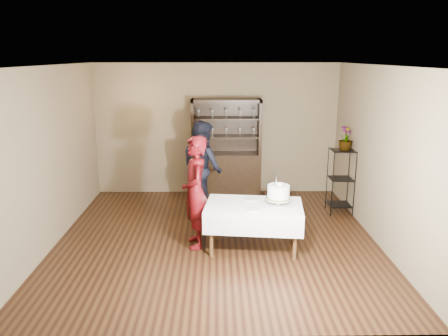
% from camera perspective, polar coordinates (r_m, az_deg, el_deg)
% --- Properties ---
extents(floor, '(5.00, 5.00, 0.00)m').
position_cam_1_polar(floor, '(7.05, -0.96, -9.25)').
color(floor, black).
rests_on(floor, ground).
extents(ceiling, '(5.00, 5.00, 0.00)m').
position_cam_1_polar(ceiling, '(6.46, -1.07, 13.25)').
color(ceiling, white).
rests_on(ceiling, back_wall).
extents(back_wall, '(5.00, 0.02, 2.70)m').
position_cam_1_polar(back_wall, '(9.08, -1.00, 5.06)').
color(back_wall, '#77674C').
rests_on(back_wall, floor).
extents(wall_left, '(0.02, 5.00, 2.70)m').
position_cam_1_polar(wall_left, '(7.08, -21.68, 1.32)').
color(wall_left, '#77674C').
rests_on(wall_left, floor).
extents(wall_right, '(0.02, 5.00, 2.70)m').
position_cam_1_polar(wall_right, '(7.08, 19.68, 1.49)').
color(wall_right, '#77674C').
rests_on(wall_right, floor).
extents(china_hutch, '(1.40, 0.48, 2.00)m').
position_cam_1_polar(china_hutch, '(8.98, 0.29, 0.49)').
color(china_hutch, black).
rests_on(china_hutch, floor).
extents(plant_etagere, '(0.42, 0.42, 1.20)m').
position_cam_1_polar(plant_etagere, '(8.28, 15.00, -1.33)').
color(plant_etagere, black).
rests_on(plant_etagere, floor).
extents(cake_table, '(1.51, 1.03, 0.71)m').
position_cam_1_polar(cake_table, '(6.54, 3.91, -6.16)').
color(cake_table, silver).
rests_on(cake_table, floor).
extents(woman, '(0.51, 0.68, 1.71)m').
position_cam_1_polar(woman, '(6.55, -3.76, -3.17)').
color(woman, '#34040E').
rests_on(woman, floor).
extents(man, '(1.00, 1.06, 1.73)m').
position_cam_1_polar(man, '(7.89, -2.83, -0.01)').
color(man, black).
rests_on(man, floor).
extents(cake, '(0.36, 0.36, 0.49)m').
position_cam_1_polar(cake, '(6.39, 7.11, -3.26)').
color(cake, white).
rests_on(cake, cake_table).
extents(plate_near, '(0.27, 0.27, 0.01)m').
position_cam_1_polar(plate_near, '(6.26, 3.77, -5.41)').
color(plate_near, white).
rests_on(plate_near, cake_table).
extents(plate_far, '(0.22, 0.22, 0.01)m').
position_cam_1_polar(plate_far, '(6.69, 3.55, -4.07)').
color(plate_far, white).
rests_on(plate_far, cake_table).
extents(potted_plant, '(0.35, 0.35, 0.44)m').
position_cam_1_polar(potted_plant, '(8.08, 15.61, 3.74)').
color(potted_plant, '#4D7136').
rests_on(potted_plant, plant_etagere).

